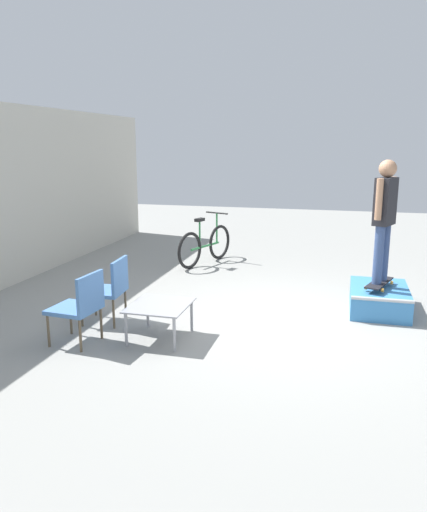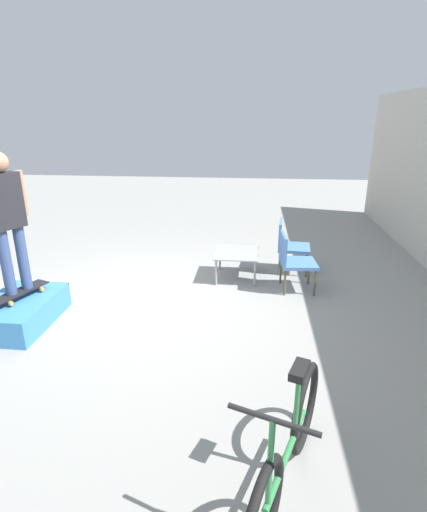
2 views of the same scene
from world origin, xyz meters
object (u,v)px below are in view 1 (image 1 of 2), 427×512
at_px(patio_chair_right, 109,286).
at_px(bicycle, 205,245).
at_px(skate_ramp_box, 379,299).
at_px(patio_chair_left, 80,304).
at_px(person_skater, 385,212).
at_px(coffee_table, 160,308).
at_px(skateboard_on_ramp, 379,283).

distance_m(patio_chair_right, bicycle, 3.58).
bearing_deg(patio_chair_right, skate_ramp_box, 107.73).
xyz_separation_m(patio_chair_left, bicycle, (4.33, -0.32, -0.12)).
distance_m(person_skater, patio_chair_left, 4.21).
bearing_deg(patio_chair_left, patio_chair_right, -175.10).
bearing_deg(bicycle, coffee_table, -152.47).
bearing_deg(patio_chair_left, person_skater, 126.46).
xyz_separation_m(skateboard_on_ramp, patio_chair_left, (-2.15, 3.50, 0.08)).
height_order(person_skater, patio_chair_left, person_skater).
distance_m(person_skater, coffee_table, 3.35).
bearing_deg(bicycle, person_skater, -104.60).
bearing_deg(bicycle, patio_chair_left, -164.41).
relative_size(skate_ramp_box, person_skater, 0.70).
height_order(skateboard_on_ramp, bicycle, bicycle).
distance_m(skateboard_on_ramp, bicycle, 3.85).
xyz_separation_m(skate_ramp_box, bicycle, (2.13, 3.19, 0.21)).
relative_size(coffee_table, bicycle, 0.47).
height_order(coffee_table, patio_chair_left, patio_chair_left).
bearing_deg(coffee_table, person_skater, -56.27).
relative_size(skateboard_on_ramp, coffee_table, 1.01).
bearing_deg(coffee_table, patio_chair_left, 114.16).
distance_m(patio_chair_left, bicycle, 4.34).
height_order(patio_chair_left, patio_chair_right, same).
bearing_deg(patio_chair_right, person_skater, 107.13).
relative_size(person_skater, bicycle, 1.03).
height_order(skateboard_on_ramp, patio_chair_left, patio_chair_left).
bearing_deg(coffee_table, bicycle, 7.66).
bearing_deg(patio_chair_left, coffee_table, 119.07).
height_order(skate_ramp_box, patio_chair_left, patio_chair_left).
bearing_deg(person_skater, skateboard_on_ramp, 24.06).
height_order(skateboard_on_ramp, person_skater, person_skater).
xyz_separation_m(skateboard_on_ramp, coffee_table, (-1.76, 2.64, -0.03)).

